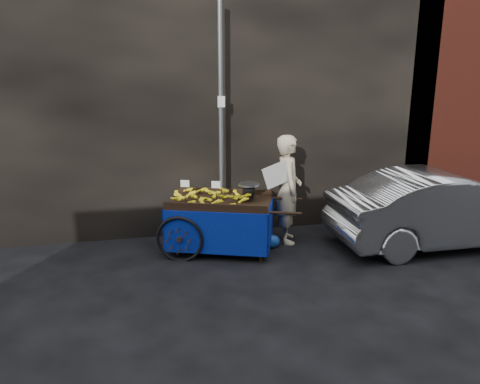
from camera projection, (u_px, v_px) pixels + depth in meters
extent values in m
plane|color=black|center=(218.00, 268.00, 7.09)|extent=(80.00, 80.00, 0.00)
cube|color=black|center=(140.00, 92.00, 8.69)|extent=(11.00, 2.00, 5.00)
cube|color=#591E14|center=(448.00, 89.00, 10.04)|extent=(3.00, 2.00, 5.00)
cylinder|color=slate|center=(221.00, 126.00, 7.86)|extent=(0.08, 0.08, 4.00)
cube|color=white|center=(221.00, 102.00, 7.71)|extent=(0.12, 0.02, 0.18)
cube|color=black|center=(221.00, 203.00, 7.62)|extent=(1.87, 1.51, 0.06)
cube|color=black|center=(225.00, 191.00, 8.06)|extent=(1.53, 0.60, 0.10)
cube|color=black|center=(215.00, 207.00, 7.15)|extent=(1.53, 0.60, 0.10)
cube|color=black|center=(261.00, 237.00, 7.24)|extent=(0.06, 0.06, 0.81)
cube|color=black|center=(266.00, 221.00, 8.02)|extent=(0.06, 0.06, 0.81)
cylinder|color=black|center=(285.00, 213.00, 7.09)|extent=(0.49, 0.21, 0.04)
cylinder|color=black|center=(287.00, 199.00, 7.87)|extent=(0.49, 0.21, 0.04)
torus|color=black|center=(180.00, 239.00, 7.29)|extent=(0.73, 0.31, 0.76)
torus|color=black|center=(195.00, 218.00, 8.33)|extent=(0.73, 0.31, 0.76)
cylinder|color=black|center=(188.00, 228.00, 7.81)|extent=(0.44, 1.08, 0.05)
cube|color=#070881|center=(215.00, 234.00, 7.21)|extent=(1.57, 0.59, 0.69)
cube|color=#070881|center=(226.00, 214.00, 8.20)|extent=(1.57, 0.59, 0.69)
cube|color=#070881|center=(172.00, 221.00, 7.82)|extent=(0.38, 1.00, 0.69)
cube|color=#070881|center=(270.00, 225.00, 7.60)|extent=(0.38, 1.00, 0.69)
cube|color=black|center=(249.00, 193.00, 7.56)|extent=(0.22, 0.20, 0.16)
cylinder|color=silver|center=(249.00, 184.00, 7.53)|extent=(0.44, 0.44, 0.03)
cube|color=white|center=(185.00, 184.00, 7.50)|extent=(0.14, 0.06, 0.11)
cube|color=white|center=(216.00, 185.00, 7.43)|extent=(0.14, 0.06, 0.11)
imported|color=#BBAD8B|center=(288.00, 189.00, 7.97)|extent=(0.56, 0.75, 1.87)
cube|color=silver|center=(278.00, 174.00, 7.66)|extent=(0.59, 0.08, 0.50)
ellipsoid|color=#1648AB|center=(272.00, 241.00, 7.87)|extent=(0.25, 0.20, 0.22)
imported|color=silver|center=(444.00, 209.00, 7.89)|extent=(3.88, 1.36, 1.28)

